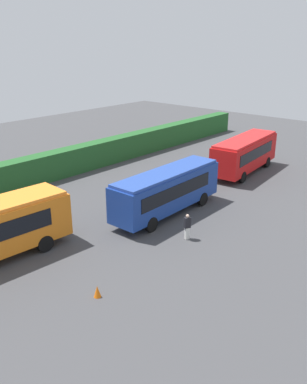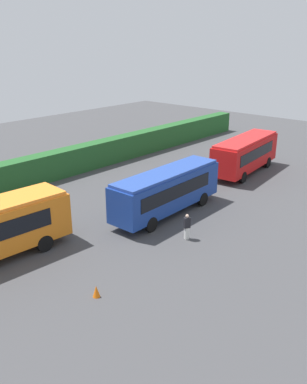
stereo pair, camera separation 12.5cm
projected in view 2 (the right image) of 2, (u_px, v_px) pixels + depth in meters
The scene contains 7 objects.
ground_plane at pixel (177, 207), 30.28m from camera, with size 78.59×78.59×0.00m, color #424244.
bus_blue at pixel (167, 189), 28.55m from camera, with size 9.56×2.50×3.15m.
bus_red at pixel (245, 153), 37.53m from camera, with size 9.38×3.39×3.23m.
person_left at pixel (187, 226), 25.19m from camera, with size 0.46×0.41×1.64m.
person_center at pixel (163, 188), 31.08m from camera, with size 0.50×0.51×1.94m.
hedge_row at pixel (72, 161), 37.54m from camera, with size 51.29×1.52×2.37m, color #235927.
traffic_cone at pixel (96, 291), 19.68m from camera, with size 0.36×0.36×0.60m, color orange.
Camera 2 is at (-22.11, -17.24, 11.62)m, focal length 38.56 mm.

